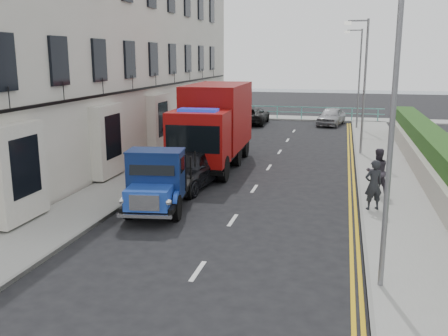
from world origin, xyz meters
TOP-DOWN VIEW (x-y plane):
  - ground at (0.00, 0.00)m, footprint 120.00×120.00m
  - pavement_west at (-5.20, 9.00)m, footprint 2.40×38.00m
  - pavement_east at (5.30, 9.00)m, footprint 2.60×38.00m
  - promenade at (0.00, 29.00)m, footprint 30.00×2.50m
  - sea_plane at (0.00, 60.00)m, footprint 120.00×120.00m
  - terrace_west at (-9.47, 13.00)m, footprint 6.31×30.20m
  - garden_east at (7.21, 9.00)m, footprint 1.45×28.00m
  - seafront_railing at (0.00, 28.20)m, footprint 13.00×0.08m
  - lamp_near at (4.18, -2.00)m, footprint 1.23×0.18m
  - lamp_mid at (4.18, 14.00)m, footprint 1.23×0.18m
  - lamp_far at (4.18, 24.00)m, footprint 1.23×0.18m
  - bedford_lorry at (-2.63, 2.21)m, footprint 2.37×4.71m
  - red_lorry at (-2.61, 9.74)m, footprint 2.70×7.43m
  - parked_car_front at (-2.60, 5.75)m, footprint 2.36×4.73m
  - parked_car_mid at (-2.60, 12.00)m, footprint 1.90×4.69m
  - parked_car_rear at (-2.60, 12.43)m, footprint 2.08×4.62m
  - seafront_car_left at (-3.50, 25.15)m, footprint 2.19×4.67m
  - seafront_car_right at (2.45, 25.76)m, footprint 2.37×4.21m
  - pedestrian_east_near at (4.40, 3.88)m, footprint 0.73×0.62m
  - pedestrian_east_far at (4.64, 5.93)m, footprint 1.03×0.92m
  - pedestrian_west_near at (-6.00, 12.69)m, footprint 1.03×0.48m
  - pedestrian_west_far at (-4.40, 10.69)m, footprint 0.96×0.68m

SIDE VIEW (x-z plane):
  - ground at x=0.00m, z-range 0.00..0.00m
  - sea_plane at x=0.00m, z-range 0.00..0.00m
  - pavement_west at x=-5.20m, z-range 0.00..0.12m
  - pavement_east at x=5.30m, z-range 0.00..0.12m
  - promenade at x=0.00m, z-range 0.00..0.12m
  - seafront_railing at x=0.00m, z-range 0.03..1.14m
  - seafront_car_left at x=-3.50m, z-range 0.00..1.29m
  - parked_car_rear at x=-2.60m, z-range 0.00..1.31m
  - seafront_car_right at x=2.45m, z-range 0.00..1.35m
  - parked_car_mid at x=-2.60m, z-range 0.00..1.52m
  - parked_car_front at x=-2.60m, z-range 0.00..1.55m
  - garden_east at x=7.21m, z-range 0.02..1.77m
  - pedestrian_east_near at x=4.40m, z-range 0.12..1.82m
  - pedestrian_west_near at x=-6.00m, z-range 0.12..1.84m
  - pedestrian_east_far at x=4.64m, z-range 0.12..1.85m
  - bedford_lorry at x=-2.63m, z-range -0.08..2.06m
  - pedestrian_west_far at x=-4.40m, z-range 0.12..1.98m
  - red_lorry at x=-2.61m, z-range 0.12..3.98m
  - lamp_near at x=4.18m, z-range 0.50..7.50m
  - lamp_mid at x=4.18m, z-range 0.50..7.50m
  - lamp_far at x=4.18m, z-range 0.50..7.50m
  - terrace_west at x=-9.47m, z-range 0.04..14.29m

